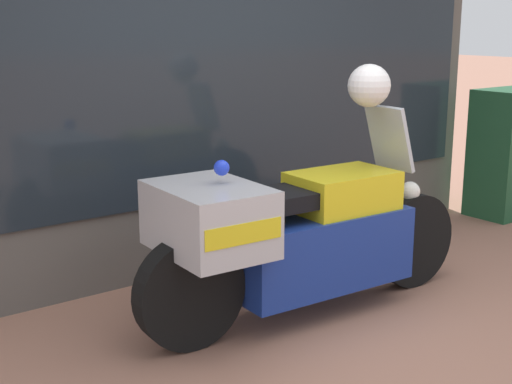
{
  "coord_description": "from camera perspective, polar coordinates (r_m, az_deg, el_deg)",
  "views": [
    {
      "loc": [
        -2.75,
        -2.52,
        1.83
      ],
      "look_at": [
        0.04,
        1.18,
        0.71
      ],
      "focal_mm": 50.0,
      "sensor_mm": 36.0,
      "label": 1
    }
  ],
  "objects": [
    {
      "name": "paramedic_motorcycle",
      "position": [
        4.39,
        3.0,
        -3.44
      ],
      "size": [
        2.44,
        0.75,
        1.29
      ],
      "rotation": [
        0.0,
        0.0,
        -0.05
      ],
      "color": "black",
      "rests_on": "ground"
    },
    {
      "name": "utility_cabinet",
      "position": [
        7.23,
        19.71,
        3.01
      ],
      "size": [
        0.77,
        0.47,
        1.2
      ],
      "primitive_type": "cube",
      "color": "#1E4C2D",
      "rests_on": "ground"
    },
    {
      "name": "window_display",
      "position": [
        5.71,
        -2.01,
        0.07
      ],
      "size": [
        4.38,
        0.3,
        2.11
      ],
      "color": "slate",
      "rests_on": "ground"
    },
    {
      "name": "white_helmet",
      "position": [
        4.59,
        9.04,
        8.41
      ],
      "size": [
        0.27,
        0.27,
        0.27
      ],
      "primitive_type": "sphere",
      "color": "white",
      "rests_on": "paramedic_motorcycle"
    },
    {
      "name": "ground_plane",
      "position": [
        4.15,
        9.63,
        -12.76
      ],
      "size": [
        60.0,
        60.0,
        0.0
      ],
      "primitive_type": "plane",
      "color": "#9E6B56"
    },
    {
      "name": "shop_building",
      "position": [
        5.08,
        -10.16,
        11.43
      ],
      "size": [
        5.85,
        0.55,
        3.3
      ],
      "color": "#56514C",
      "rests_on": "ground"
    }
  ]
}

